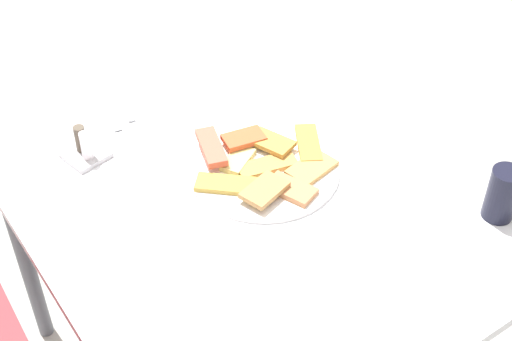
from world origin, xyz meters
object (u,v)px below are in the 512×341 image
at_px(fork, 122,103).
at_px(dining_table, 251,213).
at_px(condiment_caddy, 85,149).
at_px(pide_platter, 264,167).
at_px(paper_napkin, 116,106).
at_px(soda_can, 502,194).
at_px(spoon, 109,107).

bearing_deg(fork, dining_table, -158.46).
height_order(dining_table, condiment_caddy, condiment_caddy).
relative_size(pide_platter, paper_napkin, 2.88).
relative_size(pide_platter, soda_can, 2.93).
relative_size(pide_platter, spoon, 1.82).
relative_size(soda_can, paper_napkin, 0.98).
relative_size(pide_platter, condiment_caddy, 3.36).
height_order(pide_platter, paper_napkin, pide_platter).
bearing_deg(dining_table, fork, 11.75).
xyz_separation_m(dining_table, soda_can, (-0.37, -0.38, 0.14)).
bearing_deg(condiment_caddy, paper_napkin, -46.01).
relative_size(soda_can, spoon, 0.62).
distance_m(pide_platter, soda_can, 0.51).
bearing_deg(pide_platter, condiment_caddy, 48.83).
relative_size(pide_platter, fork, 2.18).
distance_m(dining_table, fork, 0.46).
height_order(soda_can, paper_napkin, soda_can).
height_order(paper_napkin, spoon, spoon).
xyz_separation_m(pide_platter, spoon, (0.41, 0.18, -0.01)).
bearing_deg(soda_can, condiment_caddy, 43.53).
xyz_separation_m(pide_platter, soda_can, (-0.40, -0.32, 0.05)).
bearing_deg(dining_table, spoon, 16.15).
relative_size(spoon, condiment_caddy, 1.84).
xyz_separation_m(paper_napkin, spoon, (0.00, 0.02, 0.00)).
xyz_separation_m(soda_can, spoon, (0.81, 0.51, -0.06)).
xyz_separation_m(dining_table, spoon, (0.44, 0.13, 0.08)).
height_order(dining_table, spoon, spoon).
bearing_deg(pide_platter, spoon, 24.04).
xyz_separation_m(soda_can, condiment_caddy, (0.67, 0.64, -0.04)).
bearing_deg(paper_napkin, spoon, 90.00).
bearing_deg(paper_napkin, fork, -90.00).
bearing_deg(soda_can, paper_napkin, 31.19).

